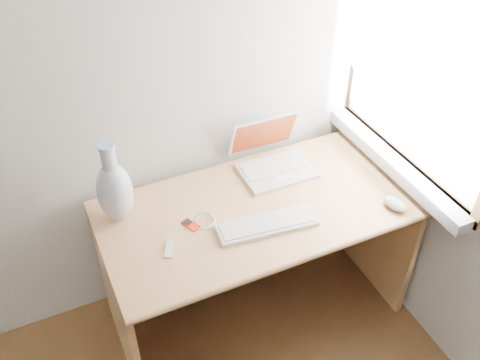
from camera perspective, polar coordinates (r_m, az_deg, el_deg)
name	(u,v)px	position (r m, az deg, el deg)	size (l,w,h in m)	color
window	(419,64)	(2.31, 18.60, 11.69)	(0.11, 0.99, 1.10)	silver
desk	(249,228)	(2.51, 0.99, -5.19)	(1.36, 0.68, 0.72)	tan
laptop	(273,158)	(2.50, 3.54, 2.34)	(0.34, 0.28, 0.23)	silver
external_keyboard	(267,224)	(2.22, 2.90, -4.76)	(0.43, 0.17, 0.02)	white
mouse	(395,204)	(2.39, 16.23, -2.46)	(0.07, 0.11, 0.04)	silver
ipod	(191,225)	(2.23, -5.28, -4.79)	(0.07, 0.09, 0.01)	red
cable_coil	(203,221)	(2.25, -4.00, -4.35)	(0.11, 0.11, 0.01)	white
remote	(169,249)	(2.15, -7.56, -7.35)	(0.03, 0.09, 0.01)	white
vase	(114,190)	(2.22, -13.24, -1.03)	(0.15, 0.15, 0.38)	silver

